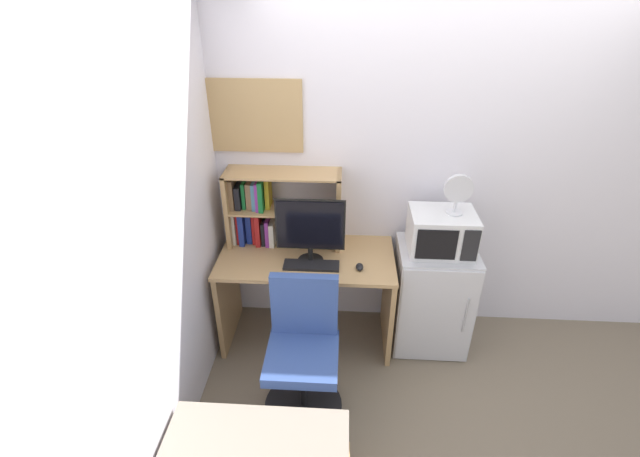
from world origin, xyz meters
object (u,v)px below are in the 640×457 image
at_px(keyboard, 311,265).
at_px(desk_fan, 458,192).
at_px(monitor, 310,228).
at_px(mini_fridge, 431,297).
at_px(microwave, 441,232).
at_px(computer_mouse, 360,267).
at_px(hutch_bookshelf, 266,208).
at_px(wall_corkboard, 252,116).
at_px(desk_chair, 303,356).

bearing_deg(keyboard, desk_fan, 9.13).
distance_m(monitor, mini_fridge, 1.11).
bearing_deg(microwave, monitor, -173.96).
bearing_deg(monitor, computer_mouse, -12.14).
height_order(monitor, mini_fridge, monitor).
bearing_deg(hutch_bookshelf, wall_corkboard, 124.56).
distance_m(hutch_bookshelf, microwave, 1.27).
xyz_separation_m(desk_fan, wall_corkboard, (-1.40, 0.29, 0.40)).
bearing_deg(hutch_bookshelf, desk_fan, -7.72).
bearing_deg(microwave, wall_corkboard, 167.98).
bearing_deg(monitor, hutch_bookshelf, 142.37).
distance_m(computer_mouse, desk_chair, 0.71).
bearing_deg(mini_fridge, keyboard, -170.03).
distance_m(keyboard, wall_corkboard, 1.11).
height_order(microwave, wall_corkboard, wall_corkboard).
bearing_deg(mini_fridge, wall_corkboard, 167.86).
bearing_deg(wall_corkboard, mini_fridge, -12.14).
bearing_deg(monitor, desk_chair, -90.69).
bearing_deg(mini_fridge, desk_fan, -2.62).
relative_size(computer_mouse, mini_fridge, 0.10).
bearing_deg(mini_fridge, hutch_bookshelf, 172.02).
height_order(microwave, desk_fan, desk_fan).
height_order(hutch_bookshelf, computer_mouse, hutch_bookshelf).
height_order(monitor, desk_fan, desk_fan).
bearing_deg(wall_corkboard, keyboard, -45.54).
height_order(desk_fan, wall_corkboard, wall_corkboard).
height_order(hutch_bookshelf, desk_fan, desk_fan).
bearing_deg(desk_fan, keyboard, -170.87).
relative_size(desk_fan, wall_corkboard, 0.41).
bearing_deg(microwave, hutch_bookshelf, 172.15).
bearing_deg(desk_chair, desk_fan, 33.56).
height_order(hutch_bookshelf, monitor, hutch_bookshelf).
bearing_deg(hutch_bookshelf, computer_mouse, -26.30).
height_order(monitor, wall_corkboard, wall_corkboard).
distance_m(microwave, desk_chair, 1.27).
distance_m(keyboard, computer_mouse, 0.34).
xyz_separation_m(keyboard, microwave, (0.90, 0.16, 0.21)).
xyz_separation_m(computer_mouse, desk_fan, (0.63, 0.16, 0.51)).
bearing_deg(desk_chair, computer_mouse, 54.01).
bearing_deg(desk_fan, wall_corkboard, 168.30).
distance_m(monitor, computer_mouse, 0.44).
relative_size(mini_fridge, desk_fan, 2.94).
bearing_deg(desk_fan, computer_mouse, -165.31).
distance_m(monitor, microwave, 0.92).
distance_m(microwave, desk_fan, 0.32).
relative_size(hutch_bookshelf, microwave, 1.87).
bearing_deg(keyboard, mini_fridge, 9.97).
relative_size(computer_mouse, wall_corkboard, 0.12).
height_order(mini_fridge, desk_chair, desk_chair).
distance_m(mini_fridge, desk_chair, 1.13).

